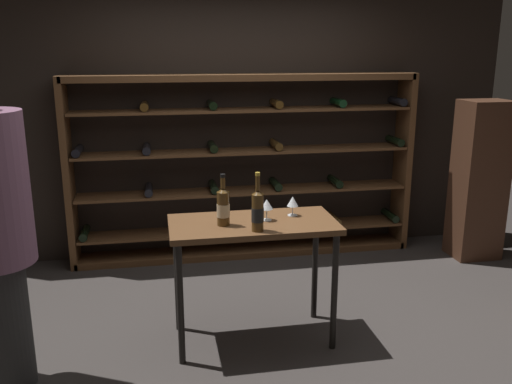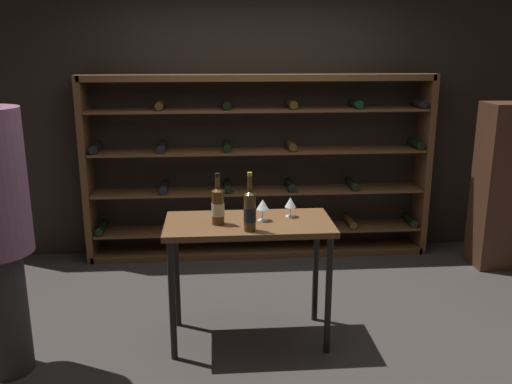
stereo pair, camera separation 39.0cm
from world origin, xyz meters
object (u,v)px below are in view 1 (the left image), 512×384
object	(u,v)px
display_cabinet	(479,181)
wine_glass_stemmed_center	(267,205)
wine_glass_stemmed_left	(293,202)
tasting_table	(253,237)
wine_bottle_green_slim	(258,210)
wine_bottle_amber_reserve	(223,207)
wine_rack	(245,168)

from	to	relation	value
display_cabinet	wine_glass_stemmed_center	distance (m)	2.62
wine_glass_stemmed_left	tasting_table	bearing A→B (deg)	-163.93
display_cabinet	wine_bottle_green_slim	world-z (taller)	display_cabinet
wine_bottle_amber_reserve	wine_glass_stemmed_center	bearing A→B (deg)	9.51
wine_rack	wine_bottle_green_slim	world-z (taller)	wine_rack
tasting_table	wine_glass_stemmed_center	bearing A→B (deg)	7.46
display_cabinet	wine_bottle_amber_reserve	size ratio (longest dim) A/B	4.43
wine_rack	wine_bottle_amber_reserve	xyz separation A→B (m)	(-0.42, -1.67, 0.12)
display_cabinet	wine_glass_stemmed_center	size ratio (longest dim) A/B	10.33
wine_bottle_green_slim	tasting_table	bearing A→B (deg)	88.61
tasting_table	display_cabinet	bearing A→B (deg)	26.02
tasting_table	wine_bottle_green_slim	size ratio (longest dim) A/B	2.94
tasting_table	wine_glass_stemmed_center	size ratio (longest dim) A/B	7.59
wine_glass_stemmed_left	wine_rack	bearing A→B (deg)	92.81
wine_rack	tasting_table	xyz separation A→B (m)	(-0.22, -1.64, -0.11)
display_cabinet	wine_bottle_green_slim	bearing A→B (deg)	-150.48
display_cabinet	wine_bottle_amber_reserve	xyz separation A→B (m)	(-2.63, -1.22, 0.23)
wine_glass_stemmed_left	wine_glass_stemmed_center	xyz separation A→B (m)	(-0.20, -0.07, 0.01)
wine_glass_stemmed_left	display_cabinet	bearing A→B (deg)	27.29
wine_bottle_green_slim	wine_rack	bearing A→B (deg)	83.04
wine_bottle_amber_reserve	wine_bottle_green_slim	xyz separation A→B (m)	(0.20, -0.15, 0.01)
wine_rack	wine_glass_stemmed_center	distance (m)	1.63
tasting_table	wine_glass_stemmed_left	bearing A→B (deg)	16.07
tasting_table	wine_glass_stemmed_center	distance (m)	0.24
wine_bottle_green_slim	wine_glass_stemmed_center	distance (m)	0.23
wine_bottle_green_slim	display_cabinet	bearing A→B (deg)	29.52
display_cabinet	tasting_table	bearing A→B (deg)	-153.98
display_cabinet	wine_glass_stemmed_center	xyz separation A→B (m)	(-2.33, -1.17, 0.21)
wine_glass_stemmed_center	tasting_table	bearing A→B (deg)	-172.54
display_cabinet	wine_glass_stemmed_center	bearing A→B (deg)	-153.30
wine_bottle_amber_reserve	wine_glass_stemmed_left	world-z (taller)	wine_bottle_amber_reserve
wine_bottle_amber_reserve	wine_glass_stemmed_center	world-z (taller)	wine_bottle_amber_reserve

